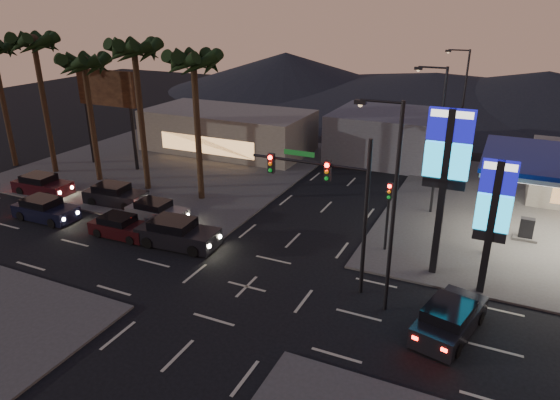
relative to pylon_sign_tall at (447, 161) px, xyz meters
The scene contains 26 objects.
ground 11.97m from the pylon_sign_tall, 147.09° to the right, with size 140.00×140.00×0.00m, color black.
corner_lot_nw 27.40m from the pylon_sign_tall, 156.80° to the left, with size 24.00×24.00×0.12m, color #47443F.
pylon_sign_tall is the anchor object (origin of this frame).
pylon_sign_short 3.20m from the pylon_sign_tall, 21.80° to the right, with size 1.60×0.35×7.00m.
traffic_signal_mast 6.02m from the pylon_sign_tall, 143.48° to the right, with size 6.10×0.39×8.00m.
pedestal_signal 4.82m from the pylon_sign_tall, 153.73° to the left, with size 0.32×0.39×4.30m.
streetlight_near 4.86m from the pylon_sign_tall, 110.76° to the right, with size 2.14×0.25×10.00m.
streetlight_mid 8.70m from the pylon_sign_tall, 101.35° to the left, with size 2.14×0.25×10.00m.
streetlight_far 22.57m from the pylon_sign_tall, 94.34° to the left, with size 2.14×0.25×10.00m.
palm_a 18.21m from the pylon_sign_tall, 167.12° to the left, with size 4.41×4.41×10.86m.
palm_b 23.13m from the pylon_sign_tall, 169.92° to the left, with size 4.41×4.41×11.46m.
palm_c 27.90m from the pylon_sign_tall, behind, with size 4.41×4.41×10.26m.
palm_d 32.96m from the pylon_sign_tall, behind, with size 4.41×4.41×11.66m.
billboard 29.95m from the pylon_sign_tall, 165.50° to the left, with size 6.00×0.30×8.50m.
building_far_west 28.25m from the pylon_sign_tall, 143.75° to the left, with size 16.00×8.00×4.00m, color #726B5B.
building_far_mid 21.91m from the pylon_sign_tall, 107.59° to the left, with size 12.00×9.00×4.40m, color #4C4C51.
hill_left 64.06m from the pylon_sign_tall, 121.58° to the left, with size 40.00×40.00×6.00m, color black.
hill_right 55.02m from the pylon_sign_tall, 83.20° to the left, with size 50.00×50.00×5.00m, color black.
hill_center 55.33m from the pylon_sign_tall, 98.86° to the left, with size 60.00×60.00×4.00m, color black.
car_lane_a_front 15.93m from the pylon_sign_tall, 168.23° to the right, with size 5.17×2.44×1.64m.
car_lane_a_mid 19.76m from the pylon_sign_tall, 169.43° to the right, with size 4.14×1.84×1.33m.
car_lane_a_rear 25.94m from the pylon_sign_tall, behind, with size 4.61×2.02×1.49m.
car_lane_b_front 18.94m from the pylon_sign_tall, behind, with size 4.26×1.82×1.38m.
car_lane_b_mid 23.35m from the pylon_sign_tall, behind, with size 4.76×2.27×1.51m.
car_lane_b_rear 29.77m from the pylon_sign_tall, behind, with size 4.73×2.17×1.51m.
suv_station 7.80m from the pylon_sign_tall, 73.87° to the right, with size 2.91×4.87×1.52m.
Camera 1 is at (11.03, -19.56, 13.67)m, focal length 32.00 mm.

